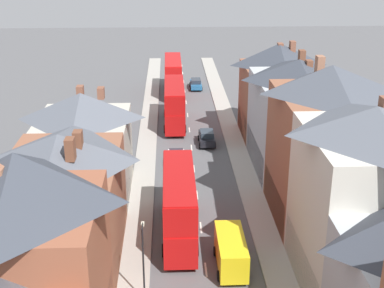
# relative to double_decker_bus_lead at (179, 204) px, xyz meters

# --- Properties ---
(pavement_left) EXTENTS (2.20, 104.00, 0.14)m
(pavement_left) POSITION_rel_double_decker_bus_lead_xyz_m (-3.29, 15.10, -2.75)
(pavement_left) COLOR #A8A399
(pavement_left) RESTS_ON ground
(pavement_right) EXTENTS (2.20, 104.00, 0.14)m
(pavement_right) POSITION_rel_double_decker_bus_lead_xyz_m (6.91, 15.10, -2.75)
(pavement_right) COLOR #A8A399
(pavement_right) RESTS_ON ground
(centre_line_dashes) EXTENTS (0.14, 97.80, 0.01)m
(centre_line_dashes) POSITION_rel_double_decker_bus_lead_xyz_m (1.81, 13.10, -2.81)
(centre_line_dashes) COLOR silver
(centre_line_dashes) RESTS_ON ground
(terrace_row_left) EXTENTS (8.00, 46.78, 12.92)m
(terrace_row_left) POSITION_rel_double_decker_bus_lead_xyz_m (-8.37, -11.89, 2.64)
(terrace_row_left) COLOR brown
(terrace_row_left) RESTS_ON ground
(terrace_row_right) EXTENTS (8.00, 62.62, 14.07)m
(terrace_row_right) POSITION_rel_double_decker_bus_lead_xyz_m (11.99, -4.48, 3.17)
(terrace_row_right) COLOR brown
(terrace_row_right) RESTS_ON ground
(double_decker_bus_lead) EXTENTS (2.74, 10.80, 5.30)m
(double_decker_bus_lead) POSITION_rel_double_decker_bus_lead_xyz_m (0.00, 0.00, 0.00)
(double_decker_bus_lead) COLOR #B70F0F
(double_decker_bus_lead) RESTS_ON ground
(double_decker_bus_mid_street) EXTENTS (2.74, 10.80, 5.30)m
(double_decker_bus_mid_street) POSITION_rel_double_decker_bus_lead_xyz_m (0.00, 27.18, 0.00)
(double_decker_bus_mid_street) COLOR #B70F0F
(double_decker_bus_mid_street) RESTS_ON ground
(double_decker_bus_far_approaching) EXTENTS (2.74, 10.80, 5.30)m
(double_decker_bus_far_approaching) POSITION_rel_double_decker_bus_lead_xyz_m (0.00, 42.06, 0.00)
(double_decker_bus_far_approaching) COLOR red
(double_decker_bus_far_approaching) RESTS_ON ground
(car_near_blue) EXTENTS (1.90, 4.12, 1.63)m
(car_near_blue) POSITION_rel_double_decker_bus_lead_xyz_m (0.01, 14.05, -2.00)
(car_near_blue) COLOR silver
(car_near_blue) RESTS_ON ground
(car_near_silver) EXTENTS (1.90, 4.56, 1.59)m
(car_near_silver) POSITION_rel_double_decker_bus_lead_xyz_m (3.61, 44.56, -2.01)
(car_near_silver) COLOR #236093
(car_near_silver) RESTS_ON ground
(car_mid_black) EXTENTS (1.90, 4.05, 1.70)m
(car_mid_black) POSITION_rel_double_decker_bus_lead_xyz_m (3.61, 20.07, -1.97)
(car_mid_black) COLOR black
(car_mid_black) RESTS_ON ground
(delivery_van) EXTENTS (2.20, 5.20, 2.41)m
(delivery_van) POSITION_rel_double_decker_bus_lead_xyz_m (3.61, -4.61, -1.48)
(delivery_van) COLOR yellow
(delivery_van) RESTS_ON ground
(street_lamp) EXTENTS (0.20, 1.12, 5.50)m
(street_lamp) POSITION_rel_double_decker_bus_lead_xyz_m (-2.44, -8.23, 0.43)
(street_lamp) COLOR black
(street_lamp) RESTS_ON ground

